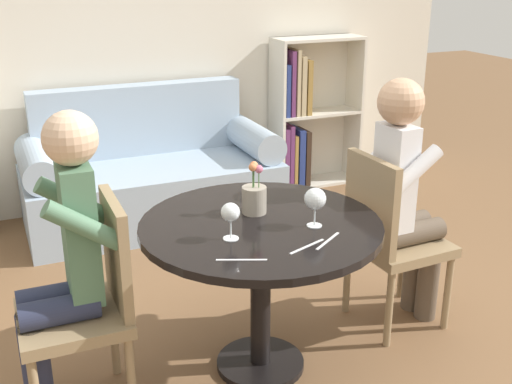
% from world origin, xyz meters
% --- Properties ---
extents(ground_plane, '(16.00, 16.00, 0.00)m').
position_xyz_m(ground_plane, '(0.00, 0.00, 0.00)').
color(ground_plane, brown).
extents(back_wall, '(5.20, 0.05, 2.70)m').
position_xyz_m(back_wall, '(0.00, 2.34, 1.35)').
color(back_wall, silver).
rests_on(back_wall, ground_plane).
extents(round_table, '(1.03, 1.03, 0.72)m').
position_xyz_m(round_table, '(0.00, 0.00, 0.59)').
color(round_table, black).
rests_on(round_table, ground_plane).
extents(couch, '(1.72, 0.80, 0.92)m').
position_xyz_m(couch, '(0.00, 1.91, 0.31)').
color(couch, '#9EB2C6').
rests_on(couch, ground_plane).
extents(bookshelf_right, '(0.71, 0.28, 1.19)m').
position_xyz_m(bookshelf_right, '(1.34, 2.18, 0.56)').
color(bookshelf_right, silver).
rests_on(bookshelf_right, ground_plane).
extents(chair_left, '(0.42, 0.42, 0.90)m').
position_xyz_m(chair_left, '(-0.72, 0.03, 0.49)').
color(chair_left, '#937A56').
rests_on(chair_left, ground_plane).
extents(chair_right, '(0.44, 0.44, 0.90)m').
position_xyz_m(chair_right, '(0.72, 0.09, 0.49)').
color(chair_right, '#937A56').
rests_on(chair_right, ground_plane).
extents(person_left, '(0.42, 0.34, 1.26)m').
position_xyz_m(person_left, '(-0.81, 0.03, 0.67)').
color(person_left, '#282D47').
rests_on(person_left, ground_plane).
extents(person_right, '(0.43, 0.35, 1.26)m').
position_xyz_m(person_right, '(0.81, 0.10, 0.68)').
color(person_right, brown).
rests_on(person_right, ground_plane).
extents(wine_glass_left, '(0.08, 0.08, 0.15)m').
position_xyz_m(wine_glass_left, '(-0.18, -0.11, 0.83)').
color(wine_glass_left, white).
rests_on(wine_glass_left, round_table).
extents(wine_glass_right, '(0.09, 0.09, 0.17)m').
position_xyz_m(wine_glass_right, '(0.19, -0.12, 0.83)').
color(wine_glass_right, white).
rests_on(wine_glass_right, round_table).
extents(flower_vase, '(0.11, 0.11, 0.23)m').
position_xyz_m(flower_vase, '(0.02, 0.11, 0.79)').
color(flower_vase, '#9E9384').
rests_on(flower_vase, round_table).
extents(knife_left_setting, '(0.18, 0.08, 0.00)m').
position_xyz_m(knife_left_setting, '(0.07, -0.29, 0.72)').
color(knife_left_setting, silver).
rests_on(knife_left_setting, round_table).
extents(fork_left_setting, '(0.16, 0.12, 0.00)m').
position_xyz_m(fork_left_setting, '(0.17, -0.28, 0.72)').
color(fork_left_setting, silver).
rests_on(fork_left_setting, round_table).
extents(knife_right_setting, '(0.18, 0.08, 0.00)m').
position_xyz_m(knife_right_setting, '(-0.21, -0.30, 0.72)').
color(knife_right_setting, silver).
rests_on(knife_right_setting, round_table).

